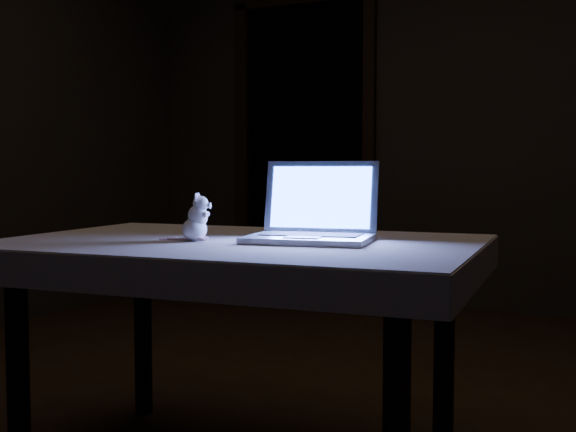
% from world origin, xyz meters
% --- Properties ---
extents(back_wall, '(4.50, 0.04, 2.60)m').
position_xyz_m(back_wall, '(0.00, 2.50, 1.30)').
color(back_wall, black).
rests_on(back_wall, ground).
extents(doorway, '(1.06, 0.36, 2.13)m').
position_xyz_m(doorway, '(-1.10, 2.50, 1.06)').
color(doorway, black).
rests_on(doorway, back_wall).
extents(table, '(1.34, 0.92, 0.69)m').
position_xyz_m(table, '(-0.01, -0.32, 0.34)').
color(table, black).
rests_on(table, floor).
extents(tablecloth, '(1.38, 0.93, 0.09)m').
position_xyz_m(tablecloth, '(-0.03, -0.31, 0.65)').
color(tablecloth, beige).
rests_on(tablecloth, table).
extents(laptop, '(0.40, 0.36, 0.24)m').
position_xyz_m(laptop, '(0.20, -0.28, 0.81)').
color(laptop, '#B3B3B7').
rests_on(laptop, tablecloth).
extents(plush_mouse, '(0.11, 0.11, 0.14)m').
position_xyz_m(plush_mouse, '(-0.11, -0.40, 0.76)').
color(plush_mouse, white).
rests_on(plush_mouse, tablecloth).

